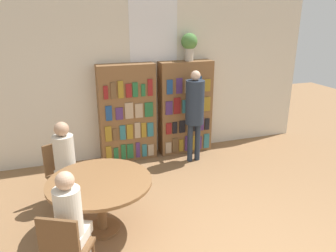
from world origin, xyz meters
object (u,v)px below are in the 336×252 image
(seated_reader_left, at_px, (66,159))
(chair_near_camera, at_px, (65,248))
(reading_table, at_px, (100,188))
(librarian_standing, at_px, (195,106))
(bookshelf_right, at_px, (185,108))
(bookshelf_left, at_px, (127,113))
(flower_vase, at_px, (189,44))
(seated_reader_right, at_px, (71,219))
(chair_left_side, at_px, (62,170))

(seated_reader_left, bearing_deg, chair_near_camera, 60.13)
(reading_table, bearing_deg, librarian_standing, 39.22)
(bookshelf_right, relative_size, reading_table, 1.40)
(bookshelf_right, relative_size, librarian_standing, 1.06)
(bookshelf_right, xyz_separation_m, librarian_standing, (-0.02, -0.50, 0.16))
(bookshelf_left, height_order, flower_vase, flower_vase)
(flower_vase, height_order, librarian_standing, flower_vase)
(reading_table, height_order, seated_reader_right, seated_reader_right)
(reading_table, bearing_deg, seated_reader_left, 116.35)
(chair_left_side, relative_size, librarian_standing, 0.53)
(reading_table, xyz_separation_m, chair_near_camera, (-0.46, -0.87, -0.10))
(seated_reader_right, bearing_deg, chair_left_side, 119.94)
(bookshelf_left, distance_m, chair_near_camera, 3.24)
(chair_left_side, distance_m, seated_reader_left, 0.29)
(reading_table, height_order, seated_reader_left, seated_reader_left)
(flower_vase, relative_size, chair_left_side, 0.56)
(flower_vase, bearing_deg, seated_reader_left, -150.09)
(chair_near_camera, bearing_deg, bookshelf_right, 78.41)
(seated_reader_left, bearing_deg, bookshelf_left, -156.81)
(bookshelf_left, xyz_separation_m, librarian_standing, (1.14, -0.50, 0.16))
(chair_left_side, distance_m, librarian_standing, 2.54)
(seated_reader_right, relative_size, librarian_standing, 0.73)
(bookshelf_right, bearing_deg, seated_reader_left, -149.53)
(flower_vase, xyz_separation_m, chair_left_side, (-2.45, -1.21, -1.61))
(flower_vase, xyz_separation_m, chair_near_camera, (-2.47, -2.96, -1.61))
(chair_left_side, bearing_deg, librarian_standing, 170.14)
(bookshelf_right, relative_size, flower_vase, 3.56)
(bookshelf_left, bearing_deg, seated_reader_right, -112.83)
(chair_left_side, bearing_deg, chair_near_camera, 63.00)
(bookshelf_right, distance_m, chair_near_camera, 3.83)
(reading_table, relative_size, chair_left_side, 1.43)
(bookshelf_left, height_order, chair_near_camera, bookshelf_left)
(flower_vase, distance_m, seated_reader_right, 3.94)
(chair_near_camera, height_order, chair_left_side, same)
(chair_near_camera, relative_size, seated_reader_left, 0.71)
(chair_near_camera, xyz_separation_m, seated_reader_left, (0.10, 1.59, 0.23))
(flower_vase, xyz_separation_m, seated_reader_left, (-2.38, -1.37, -1.38))
(bookshelf_left, relative_size, librarian_standing, 1.06)
(chair_near_camera, bearing_deg, seated_reader_left, 114.13)
(flower_vase, height_order, chair_near_camera, flower_vase)
(bookshelf_left, distance_m, librarian_standing, 1.25)
(bookshelf_right, bearing_deg, librarian_standing, -92.00)
(bookshelf_right, bearing_deg, chair_near_camera, -129.25)
(flower_vase, bearing_deg, bookshelf_right, -175.40)
(flower_vase, bearing_deg, reading_table, -134.02)
(chair_near_camera, distance_m, seated_reader_left, 1.61)
(seated_reader_left, xyz_separation_m, librarian_standing, (2.30, 0.86, 0.33))
(chair_near_camera, height_order, seated_reader_right, seated_reader_right)
(chair_near_camera, bearing_deg, reading_table, 90.00)
(bookshelf_left, height_order, bookshelf_right, same)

